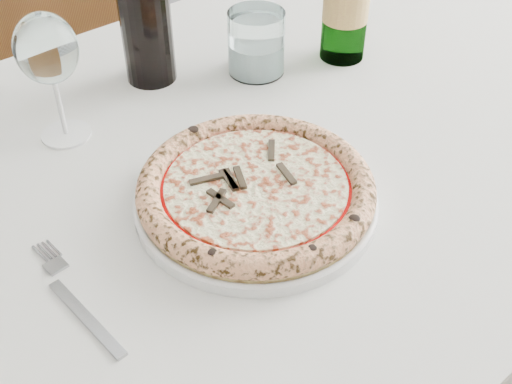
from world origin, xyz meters
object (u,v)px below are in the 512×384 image
(dining_table, at_px, (216,211))
(chair_far, at_px, (74,66))
(pizza, at_px, (256,188))
(wine_glass, at_px, (47,52))
(plate, at_px, (256,199))
(tumbler, at_px, (256,47))

(dining_table, bearing_deg, chair_far, 85.63)
(dining_table, relative_size, chair_far, 1.66)
(pizza, bearing_deg, chair_far, 86.16)
(pizza, relative_size, wine_glass, 1.58)
(plate, distance_m, wine_glass, 0.32)
(chair_far, relative_size, wine_glass, 5.23)
(dining_table, height_order, plate, plate)
(tumbler, bearing_deg, plate, -123.96)
(pizza, distance_m, tumbler, 0.31)
(dining_table, distance_m, tumbler, 0.27)
(dining_table, xyz_separation_m, plate, (0.00, -0.10, 0.10))
(tumbler, bearing_deg, dining_table, -137.58)
(wine_glass, xyz_separation_m, tumbler, (0.31, -0.00, -0.09))
(plate, xyz_separation_m, tumbler, (0.18, 0.26, 0.03))
(dining_table, xyz_separation_m, wine_glass, (-0.14, 0.16, 0.21))
(dining_table, relative_size, wine_glass, 8.69)
(wine_glass, height_order, tumbler, wine_glass)
(chair_far, distance_m, plate, 0.86)
(dining_table, xyz_separation_m, pizza, (-0.00, -0.10, 0.11))
(plate, xyz_separation_m, wine_glass, (-0.14, 0.26, 0.12))
(plate, relative_size, wine_glass, 1.64)
(chair_far, distance_m, wine_glass, 0.69)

